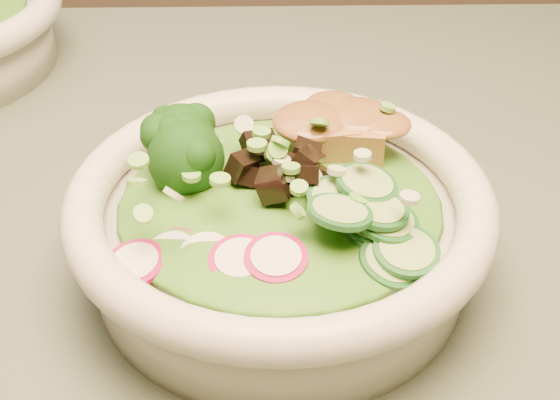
{
  "coord_description": "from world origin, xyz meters",
  "views": [
    {
      "loc": [
        -0.15,
        -0.4,
        1.08
      ],
      "look_at": [
        -0.14,
        -0.03,
        0.81
      ],
      "focal_mm": 50.0,
      "sensor_mm": 36.0,
      "label": 1
    }
  ],
  "objects": [
    {
      "name": "lettuce_bed",
      "position": [
        -0.14,
        -0.03,
        0.81
      ],
      "size": [
        0.19,
        0.19,
        0.02
      ],
      "primitive_type": "ellipsoid",
      "color": "#1D5D13",
      "rests_on": "salad_bowl"
    },
    {
      "name": "cucumber_slices",
      "position": [
        -0.09,
        -0.06,
        0.82
      ],
      "size": [
        0.08,
        0.08,
        0.03
      ],
      "primitive_type": null,
      "rotation": [
        0.0,
        0.0,
        -0.33
      ],
      "color": "#99C26B",
      "rests_on": "salad_bowl"
    },
    {
      "name": "salad_bowl",
      "position": [
        -0.14,
        -0.03,
        0.79
      ],
      "size": [
        0.26,
        0.26,
        0.07
      ],
      "rotation": [
        0.0,
        0.0,
        -0.33
      ],
      "color": "silver",
      "rests_on": "dining_table"
    },
    {
      "name": "peanut_sauce",
      "position": [
        -0.11,
        0.02,
        0.83
      ],
      "size": [
        0.07,
        0.05,
        0.02
      ],
      "primitive_type": "ellipsoid",
      "color": "brown",
      "rests_on": "tofu_cubes"
    },
    {
      "name": "radish_slices",
      "position": [
        -0.17,
        -0.08,
        0.81
      ],
      "size": [
        0.11,
        0.07,
        0.02
      ],
      "primitive_type": null,
      "rotation": [
        0.0,
        0.0,
        -0.33
      ],
      "color": "#980B44",
      "rests_on": "salad_bowl"
    },
    {
      "name": "tofu_cubes",
      "position": [
        -0.11,
        0.02,
        0.82
      ],
      "size": [
        0.1,
        0.08,
        0.03
      ],
      "primitive_type": null,
      "rotation": [
        0.0,
        0.0,
        -0.33
      ],
      "color": "#A07335",
      "rests_on": "salad_bowl"
    },
    {
      "name": "scallion_garnish",
      "position": [
        -0.14,
        -0.03,
        0.83
      ],
      "size": [
        0.18,
        0.18,
        0.02
      ],
      "primitive_type": null,
      "color": "#6BB43F",
      "rests_on": "salad_bowl"
    },
    {
      "name": "mushroom_heap",
      "position": [
        -0.13,
        -0.02,
        0.82
      ],
      "size": [
        0.08,
        0.08,
        0.04
      ],
      "primitive_type": null,
      "rotation": [
        0.0,
        0.0,
        -0.33
      ],
      "color": "black",
      "rests_on": "salad_bowl"
    },
    {
      "name": "dining_table",
      "position": [
        0.0,
        0.0,
        0.64
      ],
      "size": [
        1.2,
        0.8,
        0.75
      ],
      "color": "black",
      "rests_on": "ground"
    },
    {
      "name": "broccoli_florets",
      "position": [
        -0.19,
        0.0,
        0.82
      ],
      "size": [
        0.09,
        0.09,
        0.04
      ],
      "primitive_type": null,
      "rotation": [
        0.0,
        0.0,
        -0.33
      ],
      "color": "black",
      "rests_on": "salad_bowl"
    }
  ]
}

